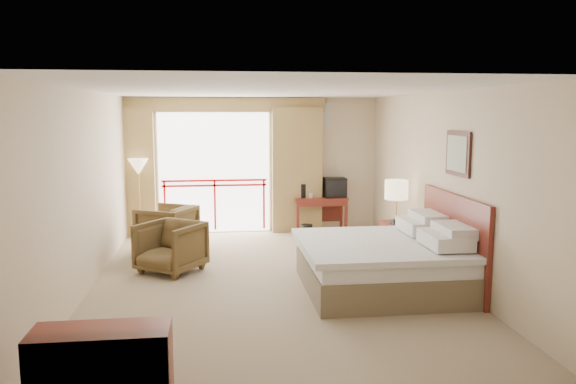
{
  "coord_description": "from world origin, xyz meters",
  "views": [
    {
      "loc": [
        -0.75,
        -7.78,
        2.39
      ],
      "look_at": [
        0.3,
        0.4,
        1.23
      ],
      "focal_mm": 35.0,
      "sensor_mm": 36.0,
      "label": 1
    }
  ],
  "objects": [
    {
      "name": "floor",
      "position": [
        0.0,
        0.0,
        0.0
      ],
      "size": [
        7.0,
        7.0,
        0.0
      ],
      "primitive_type": "plane",
      "color": "gray",
      "rests_on": "ground"
    },
    {
      "name": "ceiling",
      "position": [
        0.0,
        0.0,
        2.7
      ],
      "size": [
        7.0,
        7.0,
        0.0
      ],
      "primitive_type": "plane",
      "rotation": [
        3.14,
        0.0,
        0.0
      ],
      "color": "white",
      "rests_on": "wall_back"
    },
    {
      "name": "wall_back",
      "position": [
        0.0,
        3.5,
        1.35
      ],
      "size": [
        5.0,
        0.0,
        5.0
      ],
      "primitive_type": "plane",
      "rotation": [
        1.57,
        0.0,
        0.0
      ],
      "color": "beige",
      "rests_on": "ground"
    },
    {
      "name": "wall_front",
      "position": [
        0.0,
        -3.5,
        1.35
      ],
      "size": [
        5.0,
        0.0,
        5.0
      ],
      "primitive_type": "plane",
      "rotation": [
        -1.57,
        0.0,
        0.0
      ],
      "color": "beige",
      "rests_on": "ground"
    },
    {
      "name": "wall_left",
      "position": [
        -2.5,
        0.0,
        1.35
      ],
      "size": [
        0.0,
        7.0,
        7.0
      ],
      "primitive_type": "plane",
      "rotation": [
        1.57,
        0.0,
        1.57
      ],
      "color": "beige",
      "rests_on": "ground"
    },
    {
      "name": "wall_right",
      "position": [
        2.5,
        0.0,
        1.35
      ],
      "size": [
        0.0,
        7.0,
        7.0
      ],
      "primitive_type": "plane",
      "rotation": [
        1.57,
        0.0,
        -1.57
      ],
      "color": "beige",
      "rests_on": "ground"
    },
    {
      "name": "balcony_door",
      "position": [
        -0.8,
        3.48,
        1.2
      ],
      "size": [
        2.4,
        0.0,
        2.4
      ],
      "primitive_type": "plane",
      "rotation": [
        1.57,
        0.0,
        0.0
      ],
      "color": "white",
      "rests_on": "wall_back"
    },
    {
      "name": "balcony_railing",
      "position": [
        -0.8,
        3.46,
        0.81
      ],
      "size": [
        2.09,
        0.03,
        1.02
      ],
      "color": "red",
      "rests_on": "wall_back"
    },
    {
      "name": "curtain_left",
      "position": [
        -2.45,
        3.35,
        1.25
      ],
      "size": [
        1.0,
        0.26,
        2.5
      ],
      "primitive_type": "cube",
      "color": "olive",
      "rests_on": "wall_back"
    },
    {
      "name": "curtain_right",
      "position": [
        0.85,
        3.35,
        1.25
      ],
      "size": [
        1.0,
        0.26,
        2.5
      ],
      "primitive_type": "cube",
      "color": "olive",
      "rests_on": "wall_back"
    },
    {
      "name": "valance",
      "position": [
        -0.8,
        3.38,
        2.55
      ],
      "size": [
        4.4,
        0.22,
        0.28
      ],
      "primitive_type": "cube",
      "color": "olive",
      "rests_on": "wall_back"
    },
    {
      "name": "hvac_vent",
      "position": [
        1.3,
        3.47,
        2.35
      ],
      "size": [
        0.5,
        0.04,
        0.5
      ],
      "primitive_type": "cube",
      "color": "silver",
      "rests_on": "wall_back"
    },
    {
      "name": "bed",
      "position": [
        1.5,
        -0.6,
        0.38
      ],
      "size": [
        2.13,
        2.06,
        0.97
      ],
      "color": "brown",
      "rests_on": "floor"
    },
    {
      "name": "headboard",
      "position": [
        2.46,
        -0.6,
        0.65
      ],
      "size": [
        0.06,
        2.1,
        1.3
      ],
      "primitive_type": "cube",
      "color": "#5F1711",
      "rests_on": "wall_right"
    },
    {
      "name": "framed_art",
      "position": [
        2.47,
        -0.6,
        1.85
      ],
      "size": [
        0.04,
        0.72,
        0.6
      ],
      "color": "black",
      "rests_on": "wall_right"
    },
    {
      "name": "nightstand",
      "position": [
        2.16,
        0.94,
        0.31
      ],
      "size": [
        0.43,
        0.51,
        0.61
      ],
      "primitive_type": "cube",
      "rotation": [
        0.0,
        0.0,
        0.01
      ],
      "color": "#5F1711",
      "rests_on": "floor"
    },
    {
      "name": "table_lamp",
      "position": [
        2.16,
        0.99,
        1.13
      ],
      "size": [
        0.38,
        0.38,
        0.67
      ],
      "rotation": [
        0.0,
        0.0,
        0.14
      ],
      "color": "tan",
      "rests_on": "nightstand"
    },
    {
      "name": "phone",
      "position": [
        2.11,
        0.79,
        0.65
      ],
      "size": [
        0.19,
        0.16,
        0.07
      ],
      "primitive_type": "cube",
      "rotation": [
        0.0,
        0.0,
        0.18
      ],
      "color": "black",
      "rests_on": "nightstand"
    },
    {
      "name": "desk",
      "position": [
        1.32,
        3.31,
        0.54
      ],
      "size": [
        1.07,
        0.52,
        0.7
      ],
      "rotation": [
        0.0,
        0.0,
        -0.05
      ],
      "color": "#5F1711",
      "rests_on": "floor"
    },
    {
      "name": "tv",
      "position": [
        1.62,
        3.26,
        0.89
      ],
      "size": [
        0.44,
        0.35,
        0.4
      ],
      "rotation": [
        0.0,
        0.0,
        0.31
      ],
      "color": "black",
      "rests_on": "desk"
    },
    {
      "name": "coffee_maker",
      "position": [
        0.97,
        3.26,
        0.84
      ],
      "size": [
        0.16,
        0.16,
        0.28
      ],
      "primitive_type": "cylinder",
      "rotation": [
        0.0,
        0.0,
        0.26
      ],
      "color": "black",
      "rests_on": "desk"
    },
    {
      "name": "cup",
      "position": [
        1.12,
        3.21,
        0.75
      ],
      "size": [
        0.08,
        0.08,
        0.1
      ],
      "primitive_type": "cylinder",
      "rotation": [
        0.0,
        0.0,
        0.08
      ],
      "color": "white",
      "rests_on": "desk"
    },
    {
      "name": "wastebasket",
      "position": [
        0.95,
        2.66,
        0.13
      ],
      "size": [
        0.26,
        0.26,
        0.27
      ],
      "primitive_type": "cylinder",
      "rotation": [
        0.0,
        0.0,
        -0.23
      ],
      "color": "black",
      "rests_on": "floor"
    },
    {
      "name": "armchair_far",
      "position": [
        -1.64,
        2.05,
        0.0
      ],
      "size": [
        1.16,
        1.15,
        0.79
      ],
      "primitive_type": "imported",
      "rotation": [
        0.0,
        0.0,
        -2.06
      ],
      "color": "#463419",
      "rests_on": "floor"
    },
    {
      "name": "armchair_near",
      "position": [
        -1.46,
        0.64,
        0.0
      ],
      "size": [
        1.16,
        1.17,
        0.77
      ],
      "primitive_type": "imported",
      "rotation": [
        0.0,
        0.0,
        -0.62
      ],
      "color": "#463419",
      "rests_on": "floor"
    },
    {
      "name": "side_table",
      "position": [
        -1.74,
        1.47,
        0.35
      ],
      "size": [
        0.46,
        0.46,
        0.51
      ],
      "rotation": [
        0.0,
        0.0,
        -0.25
      ],
      "color": "black",
      "rests_on": "floor"
    },
    {
      "name": "book",
      "position": [
        -1.74,
        1.47,
        0.51
      ],
      "size": [
        0.22,
        0.26,
        0.02
      ],
      "primitive_type": "imported",
      "rotation": [
        0.0,
        0.0,
        0.3
      ],
      "color": "white",
      "rests_on": "side_table"
    },
    {
      "name": "floor_lamp",
      "position": [
        -2.23,
        3.12,
        1.32
      ],
      "size": [
        0.39,
        0.39,
        1.53
      ],
      "rotation": [
        0.0,
        0.0,
        -0.33
      ],
      "color": "tan",
      "rests_on": "floor"
    },
    {
      "name": "dresser",
      "position": [
        -1.68,
        -3.45,
        0.36
      ],
      "size": [
        1.08,
        0.46,
        0.72
      ],
      "rotation": [
        0.0,
        0.0,
        -0.07
      ],
      "color": "#5F1711",
      "rests_on": "floor"
    }
  ]
}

